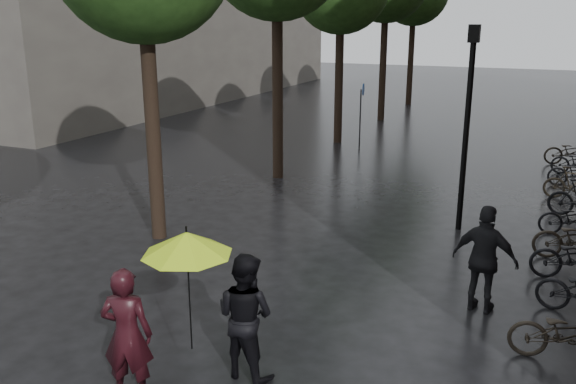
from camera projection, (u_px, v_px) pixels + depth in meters
The scene contains 6 objects.
person_burgundy at pixel (127, 335), 7.80m from camera, with size 0.67×0.44×1.83m, color black.
person_black at pixel (245, 316), 8.32m from camera, with size 0.88×0.68×1.81m, color black.
lime_umbrella at pixel (187, 243), 7.68m from camera, with size 1.18×1.18×1.73m.
pedestrian_walking at pixel (485, 259), 10.17m from camera, with size 1.10×0.46×1.87m, color black.
lamp_post at pixel (468, 109), 13.63m from camera, with size 0.24×0.24×4.68m.
cycle_sign at pixel (362, 106), 22.68m from camera, with size 0.13×0.45×2.47m.
Camera 1 is at (3.89, -3.74, 4.84)m, focal length 38.00 mm.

